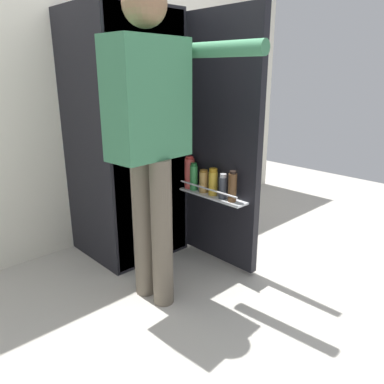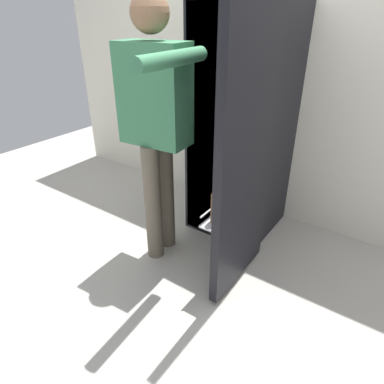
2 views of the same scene
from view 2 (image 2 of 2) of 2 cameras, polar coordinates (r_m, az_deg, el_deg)
name	(u,v)px [view 2 (image 2 of 2)]	position (r m, az deg, el deg)	size (l,w,h in m)	color
ground_plane	(200,254)	(2.58, 1.37, -10.52)	(6.53, 6.53, 0.00)	#B7B2A8
kitchen_wall	(267,70)	(2.87, 12.75, 19.64)	(4.40, 0.10, 2.44)	silver
refrigerator	(242,129)	(2.56, 8.62, 10.58)	(0.69, 1.26, 1.71)	black
person	(157,115)	(2.17, -6.08, 12.94)	(0.60, 0.75, 1.73)	#665B4C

